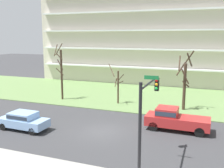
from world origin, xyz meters
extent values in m
plane|color=#38383A|center=(0.00, 0.00, 0.00)|extent=(160.00, 160.00, 0.00)
cube|color=#66844C|center=(0.00, 14.00, 0.04)|extent=(80.00, 16.00, 0.08)
cube|color=beige|center=(0.00, 27.53, 9.01)|extent=(42.45, 11.07, 18.02)
cube|color=white|center=(0.00, 21.55, 3.00)|extent=(40.76, 0.90, 0.24)
cube|color=white|center=(0.00, 21.55, 6.01)|extent=(40.76, 0.90, 0.24)
cube|color=white|center=(0.00, 21.55, 9.01)|extent=(40.76, 0.90, 0.24)
cube|color=white|center=(0.00, 21.55, 12.02)|extent=(40.76, 0.90, 0.24)
cylinder|color=#423023|center=(-9.19, 8.67, 3.20)|extent=(0.26, 0.26, 6.40)
cylinder|color=#423023|center=(-9.18, 8.30, 5.56)|extent=(0.83, 0.13, 0.83)
cylinder|color=#423023|center=(-9.81, 8.51, 6.35)|extent=(0.45, 1.36, 1.43)
cylinder|color=#423023|center=(-9.14, 8.19, 3.70)|extent=(1.04, 0.21, 0.92)
cylinder|color=#423023|center=(-9.61, 8.92, 6.45)|extent=(0.64, 0.98, 1.49)
cylinder|color=#423023|center=(-9.15, 8.34, 4.57)|extent=(0.79, 0.20, 1.37)
cylinder|color=#4C3828|center=(-1.77, 9.17, 2.01)|extent=(0.20, 0.20, 4.02)
cylinder|color=#4C3828|center=(-1.98, 9.34, 2.95)|extent=(0.46, 0.54, 0.91)
cylinder|color=#4C3828|center=(-1.58, 9.59, 3.17)|extent=(0.94, 0.49, 0.95)
cylinder|color=#4C3828|center=(-1.70, 9.61, 2.54)|extent=(0.94, 0.23, 0.52)
cylinder|color=#4C3828|center=(-2.06, 9.15, 2.61)|extent=(0.13, 0.67, 0.99)
cylinder|color=#4C3828|center=(-2.40, 8.60, 4.17)|extent=(1.24, 1.36, 1.35)
cylinder|color=#423023|center=(5.88, 9.17, 2.59)|extent=(0.33, 0.33, 5.18)
cylinder|color=#423023|center=(6.03, 8.85, 3.00)|extent=(0.79, 0.47, 0.74)
cylinder|color=#423023|center=(5.39, 9.54, 4.53)|extent=(0.93, 1.17, 1.43)
cylinder|color=#423023|center=(5.92, 8.76, 3.86)|extent=(0.96, 0.23, 1.71)
cylinder|color=#423023|center=(6.13, 9.68, 5.70)|extent=(1.20, 0.68, 1.72)
cylinder|color=#423023|center=(6.28, 8.94, 5.62)|extent=(0.64, 0.97, 1.52)
cylinder|color=#423023|center=(5.25, 9.13, 5.21)|extent=(0.22, 1.38, 1.53)
cube|color=#B22828|center=(5.97, 2.50, 0.82)|extent=(5.43, 2.08, 0.85)
cube|color=#B22828|center=(5.07, 2.51, 1.60)|extent=(1.83, 1.87, 0.70)
cube|color=#2D3847|center=(5.07, 2.51, 1.60)|extent=(1.79, 1.91, 0.38)
cylinder|color=black|center=(4.07, 1.64, 0.40)|extent=(0.80, 0.23, 0.80)
cylinder|color=black|center=(4.09, 3.42, 0.40)|extent=(0.80, 0.23, 0.80)
cylinder|color=black|center=(7.85, 1.58, 0.40)|extent=(0.80, 0.23, 0.80)
cylinder|color=black|center=(7.87, 3.36, 0.40)|extent=(0.80, 0.23, 0.80)
cube|color=#8CB2E0|center=(-6.61, -2.00, 0.67)|extent=(4.44, 1.89, 0.70)
cube|color=#8CB2E0|center=(-6.61, -2.00, 1.29)|extent=(2.23, 1.70, 0.55)
cube|color=#2D3847|center=(-6.61, -2.00, 1.29)|extent=(2.19, 1.74, 0.30)
cylinder|color=black|center=(-5.05, -1.24, 0.32)|extent=(0.64, 0.23, 0.64)
cylinder|color=black|center=(-5.08, -2.82, 0.32)|extent=(0.64, 0.23, 0.64)
cylinder|color=black|center=(-8.13, -1.18, 0.32)|extent=(0.64, 0.23, 0.64)
cylinder|color=black|center=(-8.16, -2.76, 0.32)|extent=(0.64, 0.23, 0.64)
cylinder|color=black|center=(4.95, -6.60, 2.84)|extent=(0.18, 0.18, 5.69)
cylinder|color=black|center=(4.95, -4.18, 5.29)|extent=(0.12, 4.85, 0.12)
cube|color=black|center=(4.95, -2.05, 4.79)|extent=(0.28, 0.28, 0.90)
sphere|color=red|center=(4.95, -2.20, 5.09)|extent=(0.20, 0.20, 0.20)
sphere|color=#F2A519|center=(4.95, -2.20, 4.81)|extent=(0.20, 0.20, 0.20)
sphere|color=green|center=(4.95, -2.20, 4.53)|extent=(0.20, 0.20, 0.20)
cube|color=#197238|center=(4.95, -3.94, 5.54)|extent=(0.90, 0.04, 0.24)
camera|label=1|loc=(8.18, -19.50, 8.02)|focal=41.53mm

